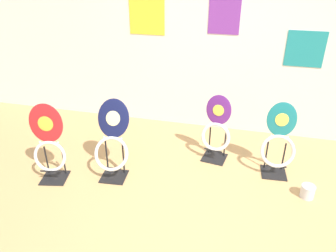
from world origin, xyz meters
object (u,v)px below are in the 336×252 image
object	(u,v)px
paint_can	(308,191)
toilet_seat_display_navy_moon	(112,142)
toilet_seat_display_purple_note	(216,131)
toilet_seat_display_crimson_swirl	(49,147)
toilet_seat_display_teal_sax	(278,145)

from	to	relation	value
paint_can	toilet_seat_display_navy_moon	bearing A→B (deg)	-176.71
toilet_seat_display_purple_note	toilet_seat_display_crimson_swirl	distance (m)	1.91
toilet_seat_display_crimson_swirl	paint_can	bearing A→B (deg)	7.35
toilet_seat_display_teal_sax	paint_can	size ratio (longest dim) A/B	5.87
toilet_seat_display_purple_note	toilet_seat_display_teal_sax	bearing A→B (deg)	-11.37
toilet_seat_display_teal_sax	toilet_seat_display_crimson_swirl	size ratio (longest dim) A/B	0.95
toilet_seat_display_crimson_swirl	toilet_seat_display_navy_moon	bearing A→B (deg)	20.00
paint_can	toilet_seat_display_teal_sax	bearing A→B (deg)	131.92
toilet_seat_display_purple_note	toilet_seat_display_crimson_swirl	world-z (taller)	toilet_seat_display_crimson_swirl
toilet_seat_display_navy_moon	toilet_seat_display_teal_sax	bearing A→B (deg)	15.13
toilet_seat_display_purple_note	toilet_seat_display_navy_moon	size ratio (longest dim) A/B	0.94
toilet_seat_display_crimson_swirl	toilet_seat_display_navy_moon	xyz separation A→B (m)	(0.64, 0.23, 0.02)
toilet_seat_display_navy_moon	paint_can	world-z (taller)	toilet_seat_display_navy_moon
toilet_seat_display_crimson_swirl	toilet_seat_display_navy_moon	distance (m)	0.68
toilet_seat_display_teal_sax	toilet_seat_display_purple_note	world-z (taller)	toilet_seat_display_teal_sax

